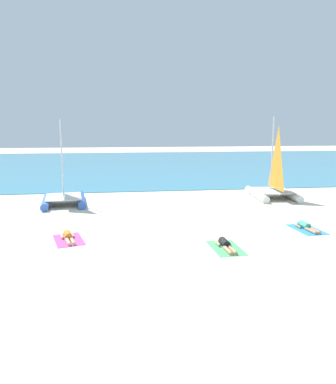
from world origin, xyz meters
TOP-DOWN VIEW (x-y plane):
  - ground_plane at (0.00, 10.00)m, footprint 120.00×120.00m
  - ocean_water at (0.00, 32.43)m, footprint 120.00×40.00m
  - sailboat_blue at (-5.94, 8.83)m, footprint 3.00×4.21m
  - sailboat_white at (7.48, 9.15)m, footprint 2.87×4.22m
  - towel_left at (-4.69, 1.62)m, footprint 1.58×2.13m
  - sunbather_left at (-4.71, 1.69)m, footprint 0.80×1.55m
  - towel_middle at (1.50, -0.23)m, footprint 1.19×1.95m
  - sunbather_middle at (1.50, -0.16)m, footprint 0.56×1.56m
  - towel_right at (5.91, 1.79)m, footprint 1.25×1.98m
  - sunbather_right at (5.90, 1.85)m, footprint 0.57×1.57m

SIDE VIEW (x-z plane):
  - ground_plane at x=0.00m, z-range 0.00..0.00m
  - towel_left at x=-4.69m, z-range 0.00..0.01m
  - towel_middle at x=1.50m, z-range 0.00..0.01m
  - towel_right at x=5.91m, z-range 0.00..0.01m
  - ocean_water at x=0.00m, z-range 0.00..0.05m
  - sunbather_left at x=-4.71m, z-range -0.02..0.28m
  - sunbather_middle at x=1.50m, z-range -0.02..0.28m
  - sunbather_right at x=5.90m, z-range -0.02..0.28m
  - sailboat_blue at x=-5.94m, z-range -1.79..3.31m
  - sailboat_white at x=7.48m, z-range -1.85..3.43m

